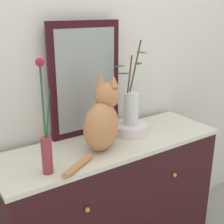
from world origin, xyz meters
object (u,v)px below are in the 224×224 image
(bowl_porcelain, at_px, (131,128))
(vase_slim_green, at_px, (46,145))
(cat_sitting, at_px, (102,120))
(vase_glass_clear, at_px, (131,106))
(mirror_leaning, at_px, (86,80))
(sideboard, at_px, (112,209))

(bowl_porcelain, bearing_deg, vase_slim_green, -164.37)
(cat_sitting, height_order, vase_glass_clear, vase_glass_clear)
(cat_sitting, xyz_separation_m, vase_glass_clear, (0.26, 0.09, 0.01))
(cat_sitting, xyz_separation_m, bowl_porcelain, (0.26, 0.09, -0.13))
(vase_slim_green, relative_size, bowl_porcelain, 2.48)
(vase_slim_green, xyz_separation_m, bowl_porcelain, (0.60, 0.17, -0.11))
(vase_slim_green, bearing_deg, cat_sitting, 12.97)
(cat_sitting, xyz_separation_m, vase_slim_green, (-0.34, -0.08, -0.02))
(mirror_leaning, bearing_deg, bowl_porcelain, -32.20)
(vase_glass_clear, bearing_deg, cat_sitting, -160.62)
(bowl_porcelain, bearing_deg, sideboard, -163.29)
(sideboard, height_order, vase_slim_green, vase_slim_green)
(cat_sitting, bearing_deg, bowl_porcelain, 19.07)
(cat_sitting, bearing_deg, sideboard, 23.52)
(vase_glass_clear, bearing_deg, bowl_porcelain, -120.73)
(sideboard, height_order, vase_glass_clear, vase_glass_clear)
(mirror_leaning, relative_size, vase_glass_clear, 1.32)
(sideboard, distance_m, mirror_leaning, 0.80)
(sideboard, xyz_separation_m, mirror_leaning, (-0.05, 0.19, 0.78))
(vase_slim_green, bearing_deg, bowl_porcelain, 15.63)
(sideboard, distance_m, vase_slim_green, 0.74)
(vase_slim_green, height_order, bowl_porcelain, vase_slim_green)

